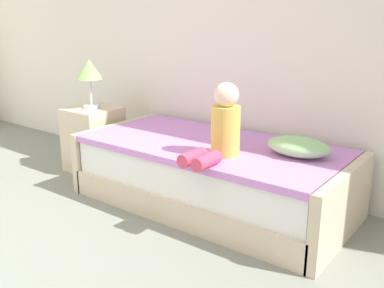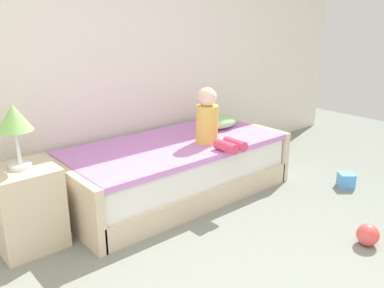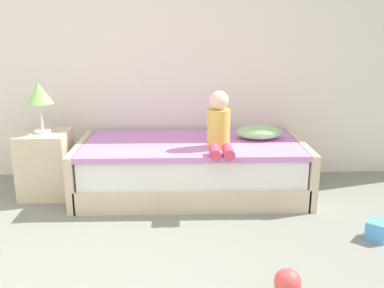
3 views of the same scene
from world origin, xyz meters
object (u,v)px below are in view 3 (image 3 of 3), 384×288
bed (191,168)px  pillow (259,132)px  table_lamp (39,96)px  child_figure (219,126)px  nightstand (46,164)px  toy_block (377,231)px  toy_ball (288,282)px

bed → pillow: bearing=8.8°
table_lamp → child_figure: 1.62m
bed → child_figure: bearing=-44.3°
nightstand → child_figure: size_ratio=1.18×
toy_block → nightstand: bearing=160.5°
nightstand → pillow: bearing=3.1°
table_lamp → bed: bearing=0.4°
nightstand → table_lamp: table_lamp is taller
table_lamp → toy_ball: bearing=-40.6°
child_figure → pillow: (0.41, 0.33, -0.14)m
pillow → toy_block: pillow is taller
child_figure → toy_ball: 1.55m
bed → table_lamp: bearing=-179.6°
child_figure → bed: bearing=135.7°
bed → toy_ball: 1.70m
toy_ball → bed: bearing=108.0°
pillow → toy_ball: pillow is taller
child_figure → toy_block: bearing=-33.3°
child_figure → pillow: child_figure is taller
toy_ball → toy_block: (0.83, 0.65, -0.01)m
bed → child_figure: size_ratio=4.14×
bed → table_lamp: (-1.35, -0.01, 0.69)m
child_figure → toy_block: child_figure is taller
child_figure → toy_ball: size_ratio=3.14×
bed → toy_block: 1.67m
toy_ball → toy_block: 1.06m
pillow → toy_ball: (-0.12, -1.71, -0.48)m
toy_ball → nightstand: bearing=139.4°
nightstand → toy_block: 2.88m
nightstand → table_lamp: 0.64m
bed → toy_block: bed is taller
pillow → toy_ball: size_ratio=2.71×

